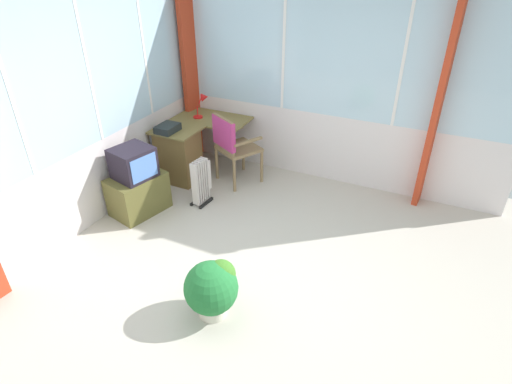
{
  "coord_description": "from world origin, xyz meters",
  "views": [
    {
      "loc": [
        -2.71,
        -1.25,
        2.85
      ],
      "look_at": [
        0.66,
        0.34,
        0.58
      ],
      "focal_mm": 29.15,
      "sensor_mm": 36.0,
      "label": 1
    }
  ],
  "objects_px": {
    "desk": "(181,152)",
    "tv_on_stand": "(137,184)",
    "paper_tray": "(168,128)",
    "space_heater": "(202,181)",
    "desk_lamp": "(203,102)",
    "potted_plant": "(213,287)",
    "wooden_armchair": "(230,141)",
    "tv_remote": "(218,118)"
  },
  "relations": [
    {
      "from": "desk_lamp",
      "to": "potted_plant",
      "type": "bearing_deg",
      "value": -147.71
    },
    {
      "from": "paper_tray",
      "to": "potted_plant",
      "type": "height_order",
      "value": "paper_tray"
    },
    {
      "from": "tv_remote",
      "to": "desk",
      "type": "bearing_deg",
      "value": 167.72
    },
    {
      "from": "space_heater",
      "to": "tv_remote",
      "type": "bearing_deg",
      "value": 17.11
    },
    {
      "from": "desk",
      "to": "tv_remote",
      "type": "height_order",
      "value": "tv_remote"
    },
    {
      "from": "desk",
      "to": "tv_on_stand",
      "type": "relative_size",
      "value": 1.32
    },
    {
      "from": "tv_on_stand",
      "to": "space_heater",
      "type": "height_order",
      "value": "tv_on_stand"
    },
    {
      "from": "desk_lamp",
      "to": "paper_tray",
      "type": "distance_m",
      "value": 0.7
    },
    {
      "from": "wooden_armchair",
      "to": "potted_plant",
      "type": "height_order",
      "value": "wooden_armchair"
    },
    {
      "from": "wooden_armchair",
      "to": "tv_on_stand",
      "type": "relative_size",
      "value": 1.15
    },
    {
      "from": "paper_tray",
      "to": "tv_on_stand",
      "type": "relative_size",
      "value": 0.36
    },
    {
      "from": "desk_lamp",
      "to": "space_heater",
      "type": "height_order",
      "value": "desk_lamp"
    },
    {
      "from": "paper_tray",
      "to": "potted_plant",
      "type": "bearing_deg",
      "value": -136.81
    },
    {
      "from": "desk_lamp",
      "to": "wooden_armchair",
      "type": "height_order",
      "value": "desk_lamp"
    },
    {
      "from": "paper_tray",
      "to": "tv_remote",
      "type": "bearing_deg",
      "value": -27.52
    },
    {
      "from": "paper_tray",
      "to": "desk",
      "type": "bearing_deg",
      "value": -28.97
    },
    {
      "from": "desk_lamp",
      "to": "wooden_armchair",
      "type": "relative_size",
      "value": 0.35
    },
    {
      "from": "space_heater",
      "to": "potted_plant",
      "type": "xyz_separation_m",
      "value": [
        -1.54,
        -1.06,
        0.01
      ]
    },
    {
      "from": "tv_remote",
      "to": "space_heater",
      "type": "relative_size",
      "value": 0.25
    },
    {
      "from": "space_heater",
      "to": "desk",
      "type": "bearing_deg",
      "value": 54.5
    },
    {
      "from": "desk",
      "to": "tv_on_stand",
      "type": "bearing_deg",
      "value": 179.62
    },
    {
      "from": "desk",
      "to": "potted_plant",
      "type": "relative_size",
      "value": 2.03
    },
    {
      "from": "tv_remote",
      "to": "potted_plant",
      "type": "xyz_separation_m",
      "value": [
        -2.49,
        -1.35,
        -0.44
      ]
    },
    {
      "from": "wooden_armchair",
      "to": "space_heater",
      "type": "bearing_deg",
      "value": 170.42
    },
    {
      "from": "paper_tray",
      "to": "space_heater",
      "type": "distance_m",
      "value": 0.85
    },
    {
      "from": "wooden_armchair",
      "to": "space_heater",
      "type": "height_order",
      "value": "wooden_armchair"
    },
    {
      "from": "desk_lamp",
      "to": "paper_tray",
      "type": "relative_size",
      "value": 1.11
    },
    {
      "from": "desk",
      "to": "potted_plant",
      "type": "distance_m",
      "value": 2.54
    },
    {
      "from": "desk_lamp",
      "to": "potted_plant",
      "type": "relative_size",
      "value": 0.61
    },
    {
      "from": "tv_remote",
      "to": "tv_on_stand",
      "type": "relative_size",
      "value": 0.18
    },
    {
      "from": "desk",
      "to": "desk_lamp",
      "type": "xyz_separation_m",
      "value": [
        0.54,
        -0.07,
        0.55
      ]
    },
    {
      "from": "tv_remote",
      "to": "wooden_armchair",
      "type": "xyz_separation_m",
      "value": [
        -0.37,
        -0.39,
        -0.13
      ]
    },
    {
      "from": "desk_lamp",
      "to": "tv_on_stand",
      "type": "bearing_deg",
      "value": 177.17
    },
    {
      "from": "potted_plant",
      "to": "wooden_armchair",
      "type": "bearing_deg",
      "value": 24.34
    },
    {
      "from": "wooden_armchair",
      "to": "potted_plant",
      "type": "relative_size",
      "value": 1.77
    },
    {
      "from": "space_heater",
      "to": "wooden_armchair",
      "type": "bearing_deg",
      "value": -9.58
    },
    {
      "from": "desk",
      "to": "paper_tray",
      "type": "bearing_deg",
      "value": 151.03
    },
    {
      "from": "tv_remote",
      "to": "tv_on_stand",
      "type": "xyz_separation_m",
      "value": [
        -1.46,
        0.29,
        -0.37
      ]
    },
    {
      "from": "desk",
      "to": "space_heater",
      "type": "distance_m",
      "value": 0.71
    },
    {
      "from": "desk",
      "to": "paper_tray",
      "type": "distance_m",
      "value": 0.41
    },
    {
      "from": "paper_tray",
      "to": "space_heater",
      "type": "bearing_deg",
      "value": -113.46
    },
    {
      "from": "desk_lamp",
      "to": "space_heater",
      "type": "bearing_deg",
      "value": -151.68
    }
  ]
}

